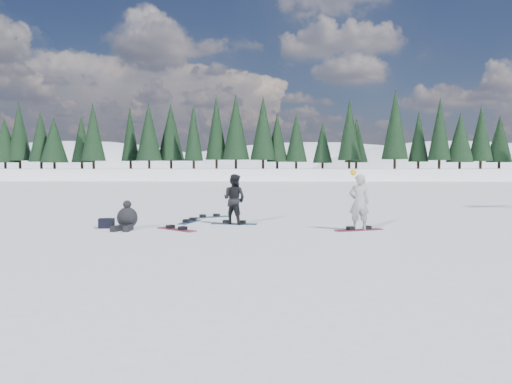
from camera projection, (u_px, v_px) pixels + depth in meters
The scene contains 11 objects.
ground at pixel (282, 228), 15.25m from camera, with size 420.00×420.00×0.00m, color white.
alpine_backdrop at pixel (238, 205), 205.06m from camera, with size 412.50×227.00×53.20m.
snowboarder_woman at pixel (359, 202), 14.68m from camera, with size 0.63×0.44×1.81m.
snowboarder_man at pixel (234, 199), 16.24m from camera, with size 0.80×0.62×1.64m, color black.
seated_rider at pixel (127, 218), 15.00m from camera, with size 0.69×1.07×0.87m.
gear_bag at pixel (107, 223), 15.28m from camera, with size 0.45×0.30×0.30m, color black.
snowboard_woman at pixel (359, 230), 14.72m from camera, with size 1.50×0.28×0.03m, color maroon.
snowboard_man at pixel (234, 224), 16.29m from camera, with size 1.50×0.28×0.03m, color navy.
snowboard_loose_c at pixel (210, 217), 18.39m from camera, with size 1.50×0.28×0.03m, color #1B6994.
snowboard_loose_a at pixel (190, 222), 16.84m from camera, with size 1.50×0.28×0.03m, color navy.
snowboard_loose_b at pixel (176, 230), 14.82m from camera, with size 1.50×0.28×0.03m, color #9F2247.
Camera 1 is at (-0.51, -15.18, 1.91)m, focal length 35.00 mm.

